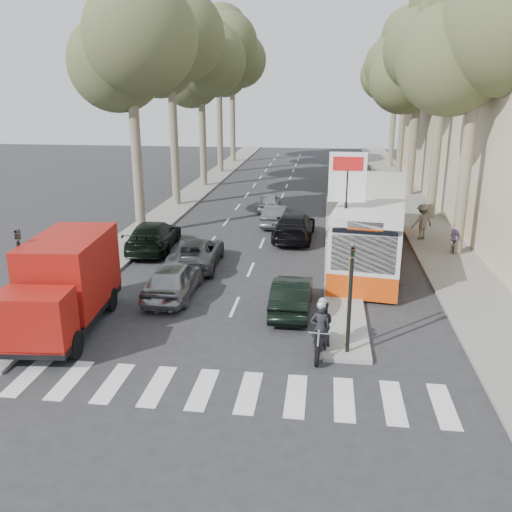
% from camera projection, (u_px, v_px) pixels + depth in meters
% --- Properties ---
extents(ground, '(120.00, 120.00, 0.00)m').
position_uv_depth(ground, '(251.00, 330.00, 18.78)').
color(ground, '#28282B').
rests_on(ground, ground).
extents(sidewalk_right, '(3.20, 70.00, 0.12)m').
position_uv_depth(sidewalk_right, '(407.00, 197.00, 41.39)').
color(sidewalk_right, gray).
rests_on(sidewalk_right, ground).
extents(median_left, '(2.40, 64.00, 0.12)m').
position_uv_depth(median_left, '(203.00, 185.00, 46.26)').
color(median_left, gray).
rests_on(median_left, ground).
extents(traffic_island, '(1.50, 26.00, 0.16)m').
position_uv_depth(traffic_island, '(340.00, 244.00, 28.78)').
color(traffic_island, gray).
rests_on(traffic_island, ground).
extents(building_far, '(11.00, 20.00, 16.00)m').
position_uv_depth(building_far, '(482.00, 88.00, 46.71)').
color(building_far, '#B7A88E').
rests_on(building_far, ground).
extents(billboard, '(1.50, 12.10, 5.60)m').
position_uv_depth(billboard, '(346.00, 199.00, 22.02)').
color(billboard, yellow).
rests_on(billboard, ground).
extents(traffic_light_island, '(0.16, 0.41, 3.60)m').
position_uv_depth(traffic_light_island, '(351.00, 281.00, 16.22)').
color(traffic_light_island, black).
rests_on(traffic_light_island, ground).
extents(traffic_light_left, '(0.16, 0.41, 3.60)m').
position_uv_depth(traffic_light_left, '(21.00, 262.00, 18.02)').
color(traffic_light_left, black).
rests_on(traffic_light_left, ground).
extents(tree_l_a, '(7.40, 7.20, 14.10)m').
position_uv_depth(tree_l_a, '(132.00, 41.00, 28.13)').
color(tree_l_a, '#6B604C').
rests_on(tree_l_a, ground).
extents(tree_l_b, '(7.40, 7.20, 14.88)m').
position_uv_depth(tree_l_b, '(172.00, 39.00, 35.51)').
color(tree_l_b, '#6B604C').
rests_on(tree_l_b, ground).
extents(tree_l_c, '(7.40, 7.20, 13.71)m').
position_uv_depth(tree_l_c, '(202.00, 62.00, 43.37)').
color(tree_l_c, '#6B604C').
rests_on(tree_l_c, ground).
extents(tree_l_d, '(7.40, 7.20, 15.66)m').
position_uv_depth(tree_l_d, '(220.00, 46.00, 50.45)').
color(tree_l_d, '#6B604C').
rests_on(tree_l_d, ground).
extents(tree_l_e, '(7.40, 7.20, 14.49)m').
position_uv_depth(tree_l_e, '(233.00, 62.00, 58.34)').
color(tree_l_e, '#6B604C').
rests_on(tree_l_e, ground).
extents(tree_r_a, '(7.40, 7.20, 14.10)m').
position_uv_depth(tree_r_a, '(483.00, 33.00, 24.16)').
color(tree_r_a, '#6B604C').
rests_on(tree_r_a, ground).
extents(tree_r_b, '(7.40, 7.20, 15.27)m').
position_uv_depth(tree_r_b, '(450.00, 27.00, 31.41)').
color(tree_r_b, '#6B604C').
rests_on(tree_r_b, ground).
extents(tree_r_c, '(7.40, 7.20, 13.32)m').
position_uv_depth(tree_r_c, '(422.00, 64.00, 39.53)').
color(tree_r_c, '#6B604C').
rests_on(tree_r_c, ground).
extents(tree_r_d, '(7.40, 7.20, 14.88)m').
position_uv_depth(tree_r_d, '(409.00, 51.00, 46.68)').
color(tree_r_d, '#6B604C').
rests_on(tree_r_d, ground).
extents(tree_r_e, '(7.40, 7.20, 14.10)m').
position_uv_depth(tree_r_e, '(398.00, 63.00, 54.45)').
color(tree_r_e, '#6B604C').
rests_on(tree_r_e, ground).
extents(silver_hatchback, '(1.76, 4.33, 1.47)m').
position_uv_depth(silver_hatchback, '(173.00, 279.00, 21.60)').
color(silver_hatchback, '#909497').
rests_on(silver_hatchback, ground).
extents(dark_hatchback, '(1.45, 4.00, 1.31)m').
position_uv_depth(dark_hatchback, '(292.00, 295.00, 20.16)').
color(dark_hatchback, black).
rests_on(dark_hatchback, ground).
extents(queue_car_a, '(2.41, 4.81, 1.31)m').
position_uv_depth(queue_car_a, '(196.00, 252.00, 25.38)').
color(queue_car_a, '#44474B').
rests_on(queue_car_a, ground).
extents(queue_car_b, '(2.28, 5.23, 1.50)m').
position_uv_depth(queue_car_b, '(294.00, 226.00, 29.89)').
color(queue_car_b, black).
rests_on(queue_car_b, ground).
extents(queue_car_c, '(1.46, 3.54, 1.20)m').
position_uv_depth(queue_car_c, '(269.00, 202.00, 36.87)').
color(queue_car_c, '#AEB2B6').
rests_on(queue_car_c, ground).
extents(queue_car_d, '(1.62, 3.91, 1.26)m').
position_uv_depth(queue_car_d, '(276.00, 215.00, 32.86)').
color(queue_car_d, '#52545A').
rests_on(queue_car_d, ground).
extents(queue_car_e, '(2.52, 5.35, 1.51)m').
position_uv_depth(queue_car_e, '(154.00, 236.00, 27.85)').
color(queue_car_e, black).
rests_on(queue_car_e, ground).
extents(red_truck, '(2.72, 6.08, 3.15)m').
position_uv_depth(red_truck, '(65.00, 283.00, 18.47)').
color(red_truck, black).
rests_on(red_truck, ground).
extents(city_bus, '(4.52, 13.03, 3.36)m').
position_uv_depth(city_bus, '(374.00, 222.00, 26.45)').
color(city_bus, '#DE440C').
rests_on(city_bus, ground).
extents(motorcycle, '(0.81, 2.13, 1.81)m').
position_uv_depth(motorcycle, '(321.00, 327.00, 17.03)').
color(motorcycle, black).
rests_on(motorcycle, ground).
extents(pedestrian_near, '(0.59, 1.00, 1.62)m').
position_uv_depth(pedestrian_near, '(455.00, 238.00, 26.81)').
color(pedestrian_near, '#443753').
rests_on(pedestrian_near, sidewalk_right).
extents(pedestrian_far, '(1.37, 1.07, 1.94)m').
position_uv_depth(pedestrian_far, '(422.00, 222.00, 29.39)').
color(pedestrian_far, '#6C6151').
rests_on(pedestrian_far, sidewalk_right).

